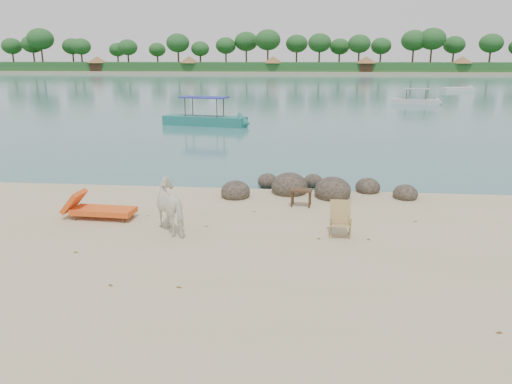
% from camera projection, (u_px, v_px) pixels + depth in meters
% --- Properties ---
extents(water, '(400.00, 400.00, 0.00)m').
position_uv_depth(water, '(301.00, 81.00, 97.66)').
color(water, '#37696F').
rests_on(water, ground).
extents(far_shore, '(420.00, 90.00, 1.40)m').
position_uv_depth(far_shore, '(304.00, 70.00, 174.50)').
color(far_shore, tan).
rests_on(far_shore, ground).
extents(far_scenery, '(420.00, 18.00, 9.50)m').
position_uv_depth(far_scenery, '(304.00, 62.00, 141.69)').
color(far_scenery, '#1E4C1E').
rests_on(far_scenery, ground).
extents(boulders, '(6.26, 2.78, 0.90)m').
position_uv_depth(boulders, '(310.00, 189.00, 16.36)').
color(boulders, '#2D241E').
rests_on(boulders, ground).
extents(cow, '(1.56, 1.65, 1.32)m').
position_uv_depth(cow, '(174.00, 207.00, 12.75)').
color(cow, white).
rests_on(cow, ground).
extents(side_table, '(0.69, 0.48, 0.52)m').
position_uv_depth(side_table, '(301.00, 199.00, 14.95)').
color(side_table, '#372516').
rests_on(side_table, ground).
extents(lounge_chair, '(2.18, 0.87, 0.64)m').
position_uv_depth(lounge_chair, '(103.00, 208.00, 13.81)').
color(lounge_chair, '#E2581A').
rests_on(lounge_chair, ground).
extents(deck_chair, '(0.56, 0.62, 0.88)m').
position_uv_depth(deck_chair, '(341.00, 221.00, 12.34)').
color(deck_chair, tan).
rests_on(deck_chair, ground).
extents(boat_near, '(6.47, 2.66, 3.07)m').
position_uv_depth(boat_near, '(204.00, 102.00, 33.05)').
color(boat_near, '#1D6A63').
rests_on(boat_near, water).
extents(boat_mid, '(5.10, 2.11, 2.44)m').
position_uv_depth(boat_mid, '(416.00, 91.00, 48.38)').
color(boat_mid, '#BABAB6').
rests_on(boat_mid, water).
extents(boat_far, '(5.22, 3.16, 0.60)m').
position_uv_depth(boat_far, '(458.00, 88.00, 67.77)').
color(boat_far, silver).
rests_on(boat_far, water).
extents(dead_leaves, '(8.54, 6.28, 0.00)m').
position_uv_depth(dead_leaves, '(255.00, 246.00, 11.91)').
color(dead_leaves, brown).
rests_on(dead_leaves, ground).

